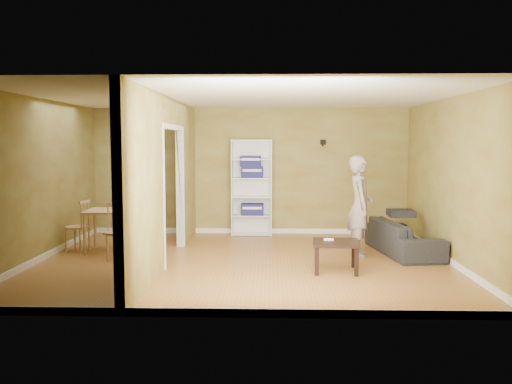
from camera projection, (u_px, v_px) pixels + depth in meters
room_shell at (243, 180)px, 8.49m from camera, size 6.50×6.50×6.50m
partition at (167, 180)px, 8.52m from camera, size 0.22×5.50×2.60m
wall_speaker at (323, 142)px, 11.07m from camera, size 0.10×0.10×0.10m
sofa at (403, 232)px, 9.24m from camera, size 2.02×1.08×0.73m
person at (360, 197)px, 8.99m from camera, size 0.74×0.59×1.97m
bookshelf at (252, 187)px, 11.11m from camera, size 0.82×0.36×1.96m
paper_box_navy_a at (252, 209)px, 11.10m from camera, size 0.46×0.30×0.23m
paper_box_navy_b at (252, 172)px, 11.03m from camera, size 0.44×0.29×0.23m
paper_box_navy_c at (251, 162)px, 11.01m from camera, size 0.42×0.28×0.22m
coffee_table at (336, 246)px, 7.95m from camera, size 0.67×0.67×0.45m
game_controller at (329, 239)px, 8.03m from camera, size 0.14×0.04×0.03m
dining_table at (120, 214)px, 9.43m from camera, size 1.16×0.78×0.73m
chair_left at (77, 226)px, 9.44m from camera, size 0.49×0.49×0.90m
chair_near at (116, 231)px, 8.78m from camera, size 0.53×0.53×0.92m
chair_far at (129, 219)px, 9.98m from camera, size 0.54×0.54×0.97m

